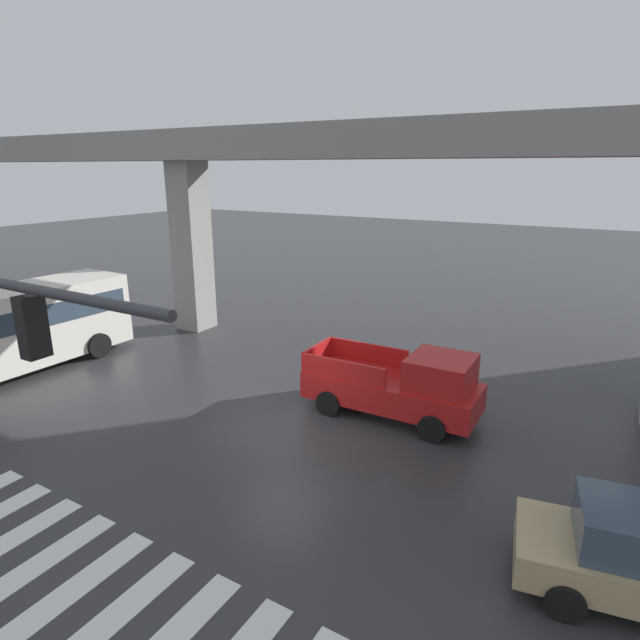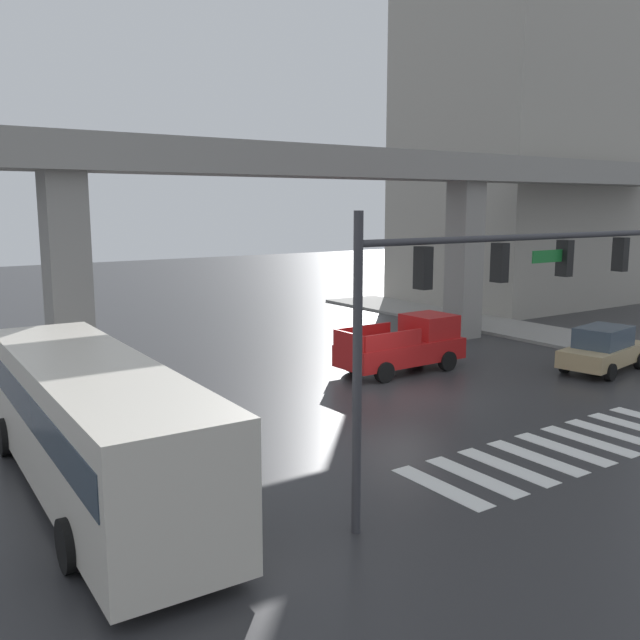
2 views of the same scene
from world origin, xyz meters
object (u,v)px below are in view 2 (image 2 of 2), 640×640
Objects in this scene: city_bus at (92,420)px; fire_hydrant at (597,344)px; pickup_truck at (407,345)px; street_lamp_mid_block at (476,239)px; traffic_signal_mast at (494,282)px; sedan_tan at (603,349)px.

fire_hydrant is (21.96, 2.57, -1.29)m from city_bus.
street_lamp_mid_block is at bearing 29.58° from pickup_truck.
pickup_truck is at bearing -150.42° from street_lamp_mid_block.
city_bus reaches higher than fire_hydrant.
traffic_signal_mast is at bearing -122.23° from pickup_truck.
traffic_signal_mast is at bearing -153.89° from fire_hydrant.
street_lamp_mid_block reaches higher than city_bus.
city_bus is 24.68m from street_lamp_mid_block.
street_lamp_mid_block is at bearing 73.14° from sedan_tan.
city_bus is 2.39× the size of sedan_tan.
sedan_tan is 5.34× the size of fire_hydrant.
traffic_signal_mast is at bearing -156.64° from sedan_tan.
city_bus reaches higher than pickup_truck.
city_bus is at bearing -178.06° from sedan_tan.
traffic_signal_mast is 21.01m from street_lamp_mid_block.
sedan_tan is at bearing 1.94° from city_bus.
city_bus is at bearing -155.79° from street_lamp_mid_block.
street_lamp_mid_block is (2.85, 9.39, 3.70)m from sedan_tan.
street_lamp_mid_block reaches higher than fire_hydrant.
pickup_truck reaches higher than sedan_tan.
city_bus is at bearing 147.79° from traffic_signal_mast.
street_lamp_mid_block is at bearing 44.26° from traffic_signal_mast.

